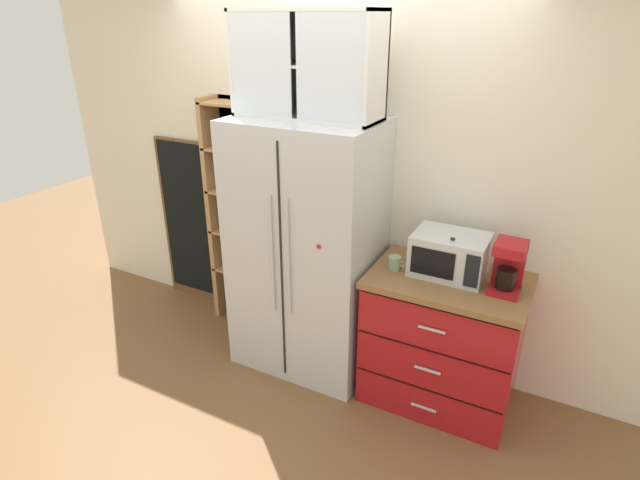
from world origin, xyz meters
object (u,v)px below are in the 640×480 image
(coffee_maker, at_px, (508,266))
(mug_sage, at_px, (395,263))
(refrigerator, at_px, (307,249))
(bottle_clear, at_px, (450,262))
(chalkboard_menu, at_px, (191,223))
(mug_cream, at_px, (453,268))
(microwave, at_px, (450,255))

(coffee_maker, relative_size, mug_sage, 2.74)
(refrigerator, distance_m, coffee_maker, 1.31)
(bottle_clear, bearing_deg, chalkboard_menu, 171.90)
(mug_cream, relative_size, chalkboard_menu, 0.08)
(mug_sage, distance_m, bottle_clear, 0.35)
(refrigerator, height_order, coffee_maker, refrigerator)
(microwave, height_order, bottle_clear, bottle_clear)
(coffee_maker, height_order, mug_cream, coffee_maker)
(mug_sage, bearing_deg, microwave, 17.80)
(mug_sage, bearing_deg, refrigerator, 177.53)
(refrigerator, distance_m, mug_sage, 0.65)
(bottle_clear, bearing_deg, mug_cream, 88.79)
(microwave, distance_m, chalkboard_menu, 2.31)
(mug_cream, xyz_separation_m, chalkboard_menu, (-2.30, 0.23, -0.22))
(microwave, height_order, coffee_maker, coffee_maker)
(refrigerator, height_order, bottle_clear, refrigerator)
(mug_sage, relative_size, chalkboard_menu, 0.08)
(mug_cream, distance_m, chalkboard_menu, 2.32)
(mug_sage, bearing_deg, bottle_clear, 1.72)
(refrigerator, xyz_separation_m, coffee_maker, (1.30, 0.03, 0.17))
(refrigerator, xyz_separation_m, bottle_clear, (0.98, -0.02, 0.14))
(refrigerator, relative_size, coffee_maker, 5.76)
(microwave, bearing_deg, bottle_clear, -73.32)
(mug_sage, height_order, mug_cream, mug_sage)
(refrigerator, xyz_separation_m, mug_cream, (0.98, 0.08, 0.06))
(bottle_clear, height_order, chalkboard_menu, chalkboard_menu)
(mug_cream, bearing_deg, bottle_clear, -91.21)
(refrigerator, xyz_separation_m, chalkboard_menu, (-1.32, 0.31, -0.16))
(mug_cream, bearing_deg, microwave, -159.97)
(mug_cream, bearing_deg, chalkboard_menu, 174.36)
(microwave, distance_m, mug_cream, 0.09)
(chalkboard_menu, bearing_deg, mug_sage, -9.75)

